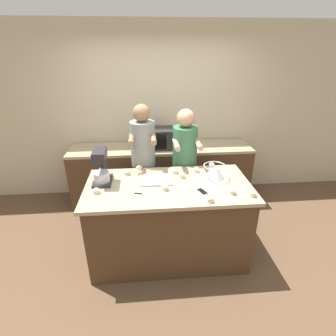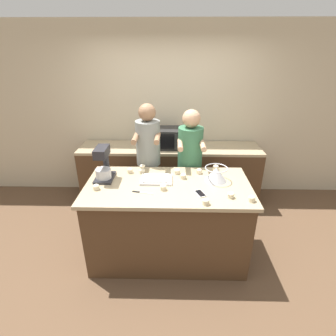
{
  "view_description": "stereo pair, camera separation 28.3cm",
  "coord_description": "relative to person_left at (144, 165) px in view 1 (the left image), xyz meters",
  "views": [
    {
      "loc": [
        -0.23,
        -2.52,
        2.32
      ],
      "look_at": [
        0.0,
        0.05,
        1.13
      ],
      "focal_mm": 28.0,
      "sensor_mm": 36.0,
      "label": 1
    },
    {
      "loc": [
        0.06,
        -2.53,
        2.32
      ],
      "look_at": [
        0.0,
        0.05,
        1.13
      ],
      "focal_mm": 28.0,
      "sensor_mm": 36.0,
      "label": 2
    }
  ],
  "objects": [
    {
      "name": "ground_plane",
      "position": [
        0.27,
        -0.64,
        -0.91
      ],
      "size": [
        16.0,
        16.0,
        0.0
      ],
      "primitive_type": "plane",
      "color": "brown"
    },
    {
      "name": "back_wall",
      "position": [
        0.27,
        1.01,
        0.44
      ],
      "size": [
        10.0,
        0.06,
        2.7
      ],
      "color": "beige",
      "rests_on": "ground_plane"
    },
    {
      "name": "island_counter",
      "position": [
        0.27,
        -0.64,
        -0.43
      ],
      "size": [
        1.81,
        0.93,
        0.95
      ],
      "color": "#4C331E",
      "rests_on": "ground_plane"
    },
    {
      "name": "back_counter",
      "position": [
        0.27,
        0.66,
        -0.45
      ],
      "size": [
        2.8,
        0.6,
        0.91
      ],
      "color": "#4C331E",
      "rests_on": "ground_plane"
    },
    {
      "name": "person_left",
      "position": [
        0.0,
        0.0,
        0.0
      ],
      "size": [
        0.33,
        0.49,
        1.71
      ],
      "color": "#232328",
      "rests_on": "ground_plane"
    },
    {
      "name": "person_right",
      "position": [
        0.54,
        0.0,
        -0.04
      ],
      "size": [
        0.33,
        0.5,
        1.64
      ],
      "color": "#33384C",
      "rests_on": "ground_plane"
    },
    {
      "name": "stand_mixer",
      "position": [
        -0.45,
        -0.52,
        0.21
      ],
      "size": [
        0.2,
        0.3,
        0.39
      ],
      "color": "#232328",
      "rests_on": "island_counter"
    },
    {
      "name": "mixing_bowl",
      "position": [
        0.8,
        -0.53,
        0.12
      ],
      "size": [
        0.26,
        0.26,
        0.16
      ],
      "color": "#BCBCC1",
      "rests_on": "island_counter"
    },
    {
      "name": "baking_tray",
      "position": [
        0.14,
        -0.55,
        0.06
      ],
      "size": [
        0.35,
        0.25,
        0.04
      ],
      "color": "silver",
      "rests_on": "island_counter"
    },
    {
      "name": "microwave_oven",
      "position": [
        0.21,
        0.66,
        0.15
      ],
      "size": [
        0.53,
        0.38,
        0.29
      ],
      "color": "black",
      "rests_on": "back_counter"
    },
    {
      "name": "cell_phone",
      "position": [
        0.61,
        -0.83,
        0.04
      ],
      "size": [
        0.12,
        0.16,
        0.01
      ],
      "color": "silver",
      "rests_on": "island_counter"
    },
    {
      "name": "knife",
      "position": [
        -0.0,
        -0.82,
        0.04
      ],
      "size": [
        0.22,
        0.06,
        0.01
      ],
      "color": "#BCBCC1",
      "rests_on": "island_counter"
    },
    {
      "name": "cupcake_0",
      "position": [
        -0.19,
        -0.35,
        0.07
      ],
      "size": [
        0.07,
        0.07,
        0.06
      ],
      "color": "beige",
      "rests_on": "island_counter"
    },
    {
      "name": "cupcake_1",
      "position": [
        -0.04,
        -0.37,
        0.07
      ],
      "size": [
        0.07,
        0.07,
        0.06
      ],
      "color": "beige",
      "rests_on": "island_counter"
    },
    {
      "name": "cupcake_2",
      "position": [
        -0.49,
        -0.77,
        0.07
      ],
      "size": [
        0.07,
        0.07,
        0.06
      ],
      "color": "beige",
      "rests_on": "island_counter"
    },
    {
      "name": "cupcake_3",
      "position": [
        0.44,
        -0.49,
        0.07
      ],
      "size": [
        0.07,
        0.07,
        0.06
      ],
      "color": "beige",
      "rests_on": "island_counter"
    },
    {
      "name": "cupcake_4",
      "position": [
        1.1,
        -0.96,
        0.07
      ],
      "size": [
        0.07,
        0.07,
        0.06
      ],
      "color": "beige",
      "rests_on": "island_counter"
    },
    {
      "name": "cupcake_5",
      "position": [
        0.37,
        -0.37,
        0.07
      ],
      "size": [
        0.07,
        0.07,
        0.06
      ],
      "color": "beige",
      "rests_on": "island_counter"
    },
    {
      "name": "cupcake_6",
      "position": [
        -0.05,
        -0.25,
        0.07
      ],
      "size": [
        0.07,
        0.07,
        0.06
      ],
      "color": "beige",
      "rests_on": "island_counter"
    },
    {
      "name": "cupcake_7",
      "position": [
        0.85,
        -0.24,
        0.07
      ],
      "size": [
        0.07,
        0.07,
        0.06
      ],
      "color": "beige",
      "rests_on": "island_counter"
    },
    {
      "name": "cupcake_8",
      "position": [
        0.22,
        -0.76,
        0.07
      ],
      "size": [
        0.07,
        0.07,
        0.06
      ],
      "color": "beige",
      "rests_on": "island_counter"
    },
    {
      "name": "cupcake_9",
      "position": [
        0.63,
        -0.35,
        0.07
      ],
      "size": [
        0.07,
        0.07,
        0.06
      ],
      "color": "beige",
      "rests_on": "island_counter"
    },
    {
      "name": "cupcake_10",
      "position": [
        0.64,
        -1.03,
        0.07
      ],
      "size": [
        0.07,
        0.07,
        0.06
      ],
      "color": "beige",
      "rests_on": "island_counter"
    },
    {
      "name": "cupcake_11",
      "position": [
        0.91,
        -0.9,
        0.07
      ],
      "size": [
        0.07,
        0.07,
        0.06
      ],
      "color": "beige",
      "rests_on": "island_counter"
    },
    {
      "name": "cupcake_12",
      "position": [
        -0.48,
        -0.32,
        0.07
      ],
      "size": [
        0.07,
        0.07,
        0.06
      ],
      "color": "beige",
      "rests_on": "island_counter"
    },
    {
      "name": "cupcake_13",
      "position": [
        -0.49,
        -0.24,
        0.07
      ],
      "size": [
        0.07,
        0.07,
        0.06
      ],
      "color": "beige",
      "rests_on": "island_counter"
    }
  ]
}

